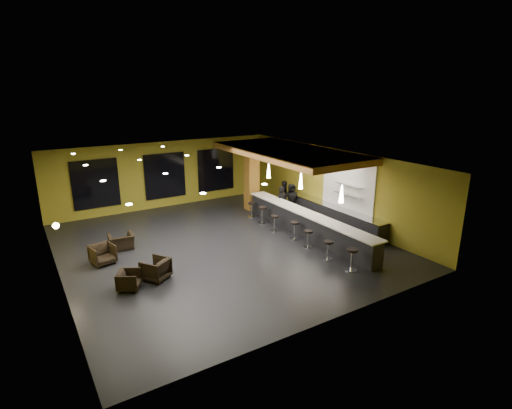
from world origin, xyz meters
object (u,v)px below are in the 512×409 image
bar_counter (307,225)px  column (252,177)px  armchair_a (129,280)px  bar_stool_6 (252,208)px  bar_stool_4 (275,221)px  prep_counter (333,216)px  pendant_1 (301,181)px  staff_b (285,196)px  pendant_2 (269,171)px  bar_stool_0 (352,257)px  pendant_0 (342,194)px  bar_stool_2 (308,237)px  bar_stool_3 (295,228)px  armchair_b (156,269)px  bar_stool_5 (262,213)px  staff_a (282,203)px  armchair_c (103,254)px  bar_stool_1 (328,248)px  staff_c (292,199)px

bar_counter → column: (0.00, 4.60, 1.25)m
armchair_a → bar_stool_6: bar_stool_6 is taller
bar_counter → bar_stool_4: size_ratio=11.07×
bar_stool_6 → prep_counter: bearing=-47.9°
pendant_1 → staff_b: 3.61m
pendant_2 → bar_stool_0: 6.83m
bar_counter → bar_stool_4: bar_counter is taller
column → bar_stool_6: 1.83m
pendant_0 → armchair_a: (-7.84, 1.25, -2.04)m
pendant_0 → bar_stool_2: 2.24m
pendant_1 → bar_stool_6: bearing=103.0°
prep_counter → bar_stool_3: 2.74m
prep_counter → bar_stool_6: bearing=132.1°
pendant_0 → bar_counter: bearing=90.0°
armchair_b → bar_stool_5: bar_stool_5 is taller
staff_a → pendant_1: bearing=-106.4°
pendant_2 → armchair_a: 8.93m
prep_counter → column: column is taller
armchair_c → bar_stool_6: (7.45, 1.77, 0.12)m
pendant_1 → staff_b: (1.34, 2.97, -1.56)m
column → pendant_2: bearing=-90.0°
armchair_b → bar_stool_2: (6.11, -0.55, 0.09)m
bar_stool_1 → bar_stool_4: bearing=89.3°
armchair_a → pendant_2: bearing=-34.9°
pendant_2 → bar_stool_6: pendant_2 is taller
bar_stool_5 → staff_b: bearing=27.0°
staff_c → bar_stool_1: staff_c is taller
pendant_0 → pendant_2: same height
pendant_1 → bar_stool_1: size_ratio=0.95×
bar_stool_2 → bar_stool_6: size_ratio=0.96×
bar_counter → staff_a: staff_a is taller
prep_counter → armchair_b: 8.94m
column → armchair_b: 8.69m
armchair_b → bar_stool_3: bearing=150.5°
armchair_c → prep_counter: bearing=-19.1°
staff_c → bar_stool_0: 6.84m
staff_a → armchair_b: size_ratio=1.97×
bar_stool_2 → staff_c: bearing=61.8°
bar_stool_6 → staff_c: bearing=-14.1°
pendant_2 → staff_c: pendant_2 is taller
staff_a → column: bearing=101.0°
bar_stool_5 → prep_counter: bearing=-34.7°
armchair_c → bar_stool_2: size_ratio=1.12×
pendant_1 → pendant_2: size_ratio=1.00×
prep_counter → column: size_ratio=1.71×
pendant_0 → prep_counter: bearing=51.3°
bar_stool_5 → bar_stool_6: bar_stool_5 is taller
pendant_2 → bar_stool_2: bearing=-100.7°
bar_counter → bar_stool_1: bearing=-110.3°
armchair_c → bar_stool_3: size_ratio=1.04×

